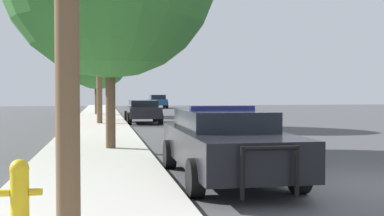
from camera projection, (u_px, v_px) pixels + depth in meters
ground_plane at (369, 186)px, 8.99m from camera, size 110.00×110.00×0.00m
sidewalk_left at (90, 193)px, 8.06m from camera, size 3.00×110.00×0.13m
police_car at (225, 142)px, 9.74m from camera, size 2.08×5.22×1.48m
fire_hydrant at (20, 190)px, 5.88m from camera, size 0.53×0.23×0.81m
traffic_light at (124, 66)px, 29.03m from camera, size 3.50×0.35×4.53m
car_background_midblock at (143, 111)px, 27.28m from camera, size 1.97×3.97×1.31m
car_background_distant at (157, 101)px, 53.26m from camera, size 2.10×4.54×1.48m
tree_sidewalk_mid at (99, 18)px, 25.15m from camera, size 5.21×5.21×8.13m
tree_sidewalk_far at (97, 57)px, 35.51m from camera, size 4.77×4.77×6.62m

